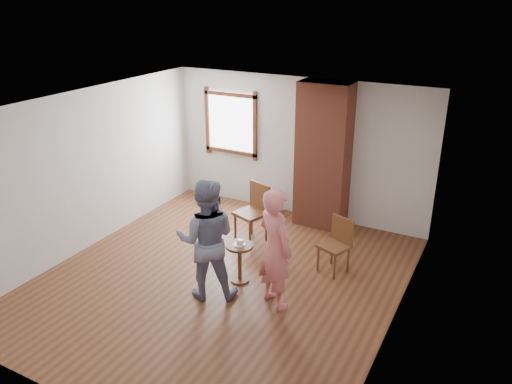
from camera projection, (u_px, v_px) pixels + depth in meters
ground at (221, 279)px, 7.44m from camera, size 5.50×5.50×0.00m
room_shell at (236, 152)px, 7.28m from camera, size 5.04×5.52×2.62m
brick_chimney at (323, 156)px, 8.74m from camera, size 0.90×0.50×2.60m
stoneware_crock at (267, 203)px, 9.51m from camera, size 0.43×0.43×0.45m
dark_pot at (217, 200)px, 10.06m from camera, size 0.16×0.16×0.14m
dining_chair_left at (254, 209)px, 8.45m from camera, size 0.60×0.60×1.00m
dining_chair_right at (337, 242)px, 7.52m from camera, size 0.51×0.51×0.85m
side_table at (240, 257)px, 7.26m from camera, size 0.40×0.40×0.60m
cake_plate at (239, 244)px, 7.18m from camera, size 0.18×0.18×0.01m
cake_slice at (240, 242)px, 7.16m from camera, size 0.08×0.07×0.06m
man at (207, 240)px, 6.76m from camera, size 1.05×0.96×1.73m
person_pink at (275, 248)px, 6.56m from camera, size 0.74×0.65×1.69m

